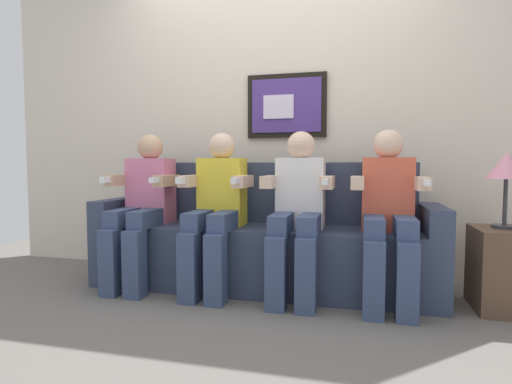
{
  "coord_description": "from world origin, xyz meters",
  "views": [
    {
      "loc": [
        0.67,
        -2.5,
        0.88
      ],
      "look_at": [
        0.0,
        0.15,
        0.7
      ],
      "focal_mm": 28.58,
      "sensor_mm": 36.0,
      "label": 1
    }
  ],
  "objects_px": {
    "side_table_right": "(509,270)",
    "person_right_center": "(298,207)",
    "table_lamp": "(507,169)",
    "couch": "(262,244)",
    "person_rightmost": "(388,209)",
    "person_leftmost": "(143,203)",
    "person_left_center": "(217,205)"
  },
  "relations": [
    {
      "from": "person_leftmost",
      "to": "person_rightmost",
      "type": "distance_m",
      "value": 1.7
    },
    {
      "from": "person_right_center",
      "to": "side_table_right",
      "type": "relative_size",
      "value": 2.22
    },
    {
      "from": "person_left_center",
      "to": "person_rightmost",
      "type": "distance_m",
      "value": 1.14
    },
    {
      "from": "person_leftmost",
      "to": "side_table_right",
      "type": "distance_m",
      "value": 2.44
    },
    {
      "from": "person_rightmost",
      "to": "side_table_right",
      "type": "height_order",
      "value": "person_rightmost"
    },
    {
      "from": "side_table_right",
      "to": "person_right_center",
      "type": "bearing_deg",
      "value": -177.26
    },
    {
      "from": "couch",
      "to": "table_lamp",
      "type": "xyz_separation_m",
      "value": [
        1.53,
        -0.09,
        0.55
      ]
    },
    {
      "from": "table_lamp",
      "to": "couch",
      "type": "bearing_deg",
      "value": 176.49
    },
    {
      "from": "person_right_center",
      "to": "side_table_right",
      "type": "bearing_deg",
      "value": 2.74
    },
    {
      "from": "person_right_center",
      "to": "table_lamp",
      "type": "xyz_separation_m",
      "value": [
        1.24,
        0.07,
        0.25
      ]
    },
    {
      "from": "person_leftmost",
      "to": "table_lamp",
      "type": "relative_size",
      "value": 2.41
    },
    {
      "from": "person_leftmost",
      "to": "table_lamp",
      "type": "xyz_separation_m",
      "value": [
        2.38,
        0.08,
        0.25
      ]
    },
    {
      "from": "person_leftmost",
      "to": "person_right_center",
      "type": "bearing_deg",
      "value": 0.02
    },
    {
      "from": "person_leftmost",
      "to": "side_table_right",
      "type": "relative_size",
      "value": 2.22
    },
    {
      "from": "person_right_center",
      "to": "person_rightmost",
      "type": "relative_size",
      "value": 1.0
    },
    {
      "from": "side_table_right",
      "to": "person_rightmost",
      "type": "bearing_deg",
      "value": -175.07
    },
    {
      "from": "person_right_center",
      "to": "side_table_right",
      "type": "height_order",
      "value": "person_right_center"
    },
    {
      "from": "person_leftmost",
      "to": "person_left_center",
      "type": "xyz_separation_m",
      "value": [
        0.57,
        0.0,
        0.0
      ]
    },
    {
      "from": "couch",
      "to": "person_rightmost",
      "type": "relative_size",
      "value": 2.18
    },
    {
      "from": "person_rightmost",
      "to": "table_lamp",
      "type": "bearing_deg",
      "value": 6.33
    },
    {
      "from": "table_lamp",
      "to": "person_left_center",
      "type": "bearing_deg",
      "value": -177.62
    },
    {
      "from": "couch",
      "to": "person_leftmost",
      "type": "height_order",
      "value": "person_leftmost"
    },
    {
      "from": "person_rightmost",
      "to": "table_lamp",
      "type": "xyz_separation_m",
      "value": [
        0.67,
        0.07,
        0.25
      ]
    },
    {
      "from": "couch",
      "to": "table_lamp",
      "type": "relative_size",
      "value": 5.26
    },
    {
      "from": "person_left_center",
      "to": "person_right_center",
      "type": "distance_m",
      "value": 0.57
    },
    {
      "from": "person_rightmost",
      "to": "side_table_right",
      "type": "distance_m",
      "value": 0.79
    },
    {
      "from": "person_leftmost",
      "to": "person_rightmost",
      "type": "relative_size",
      "value": 1.0
    },
    {
      "from": "couch",
      "to": "table_lamp",
      "type": "distance_m",
      "value": 1.62
    },
    {
      "from": "couch",
      "to": "person_right_center",
      "type": "distance_m",
      "value": 0.44
    },
    {
      "from": "person_leftmost",
      "to": "table_lamp",
      "type": "bearing_deg",
      "value": 1.81
    },
    {
      "from": "couch",
      "to": "person_right_center",
      "type": "relative_size",
      "value": 2.18
    },
    {
      "from": "couch",
      "to": "table_lamp",
      "type": "bearing_deg",
      "value": -3.51
    }
  ]
}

